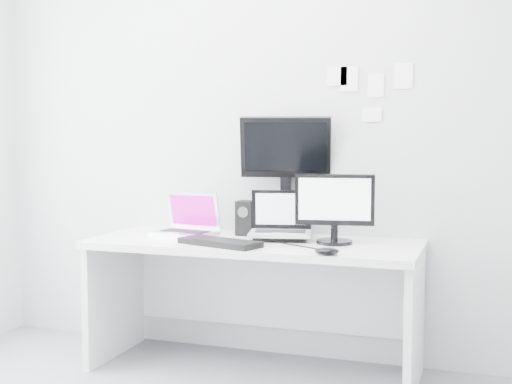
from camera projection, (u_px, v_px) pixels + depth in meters
back_wall at (273, 127)px, 4.07m from camera, size 3.60×0.00×3.60m
desk at (254, 306)px, 3.82m from camera, size 1.80×0.70×0.73m
macbook at (184, 213)px, 3.98m from camera, size 0.38×0.31×0.26m
speaker at (246, 218)px, 3.99m from camera, size 0.13×0.13×0.20m
dell_laptop at (280, 215)px, 3.80m from camera, size 0.38×0.33×0.28m
rear_monitor at (286, 174)px, 4.00m from camera, size 0.54×0.30×0.70m
samsung_monitor at (334, 208)px, 3.67m from camera, size 0.45×0.26×0.39m
keyboard at (220, 242)px, 3.64m from camera, size 0.48×0.29×0.03m
mouse at (327, 251)px, 3.34m from camera, size 0.13×0.10×0.04m
wall_note_0 at (349, 79)px, 3.90m from camera, size 0.10×0.00×0.14m
wall_note_1 at (376, 86)px, 3.85m from camera, size 0.09×0.00×0.13m
wall_note_2 at (404, 76)px, 3.80m from camera, size 0.10×0.00×0.14m
wall_note_3 at (372, 115)px, 3.87m from camera, size 0.11×0.00×0.08m
wall_note_4 at (337, 76)px, 3.92m from camera, size 0.12×0.00×0.11m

